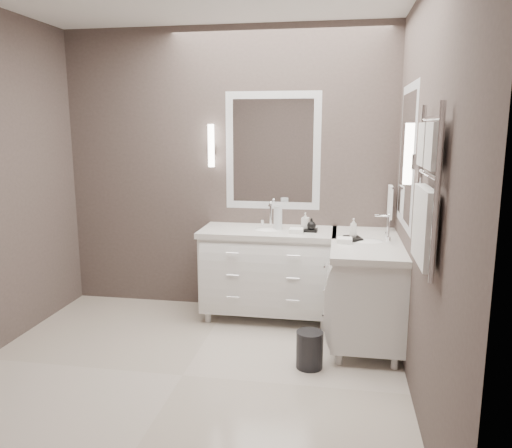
% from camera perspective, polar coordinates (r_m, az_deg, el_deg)
% --- Properties ---
extents(floor, '(3.20, 3.00, 0.01)m').
position_cam_1_polar(floor, '(3.83, -8.38, -16.80)').
color(floor, beige).
rests_on(floor, ground).
extents(wall_back, '(3.20, 0.01, 2.70)m').
position_cam_1_polar(wall_back, '(4.86, -3.37, 6.01)').
color(wall_back, '#4D413D').
rests_on(wall_back, floor).
extents(wall_front, '(3.20, 0.01, 2.70)m').
position_cam_1_polar(wall_front, '(2.06, -22.35, -1.72)').
color(wall_front, '#4D413D').
rests_on(wall_front, floor).
extents(wall_right, '(0.01, 3.00, 2.70)m').
position_cam_1_polar(wall_right, '(3.28, 18.67, 3.00)').
color(wall_right, '#4D413D').
rests_on(wall_right, floor).
extents(vanity_back, '(1.24, 0.59, 0.97)m').
position_cam_1_polar(vanity_back, '(4.66, 1.40, -5.02)').
color(vanity_back, white).
rests_on(vanity_back, floor).
extents(vanity_right, '(0.59, 1.24, 0.97)m').
position_cam_1_polar(vanity_right, '(4.31, 12.43, -6.62)').
color(vanity_right, white).
rests_on(vanity_right, floor).
extents(mirror_back, '(0.90, 0.02, 1.10)m').
position_cam_1_polar(mirror_back, '(4.75, 1.92, 8.32)').
color(mirror_back, white).
rests_on(mirror_back, wall_back).
extents(mirror_right, '(0.02, 0.90, 1.10)m').
position_cam_1_polar(mirror_right, '(4.05, 16.87, 7.38)').
color(mirror_right, white).
rests_on(mirror_right, wall_right).
extents(sconce_back, '(0.06, 0.06, 0.40)m').
position_cam_1_polar(sconce_back, '(4.79, -5.15, 8.82)').
color(sconce_back, white).
rests_on(sconce_back, wall_back).
extents(sconce_right, '(0.06, 0.06, 0.40)m').
position_cam_1_polar(sconce_right, '(3.46, 17.04, 7.54)').
color(sconce_right, white).
rests_on(sconce_right, wall_right).
extents(towel_bar_corner, '(0.03, 0.22, 0.30)m').
position_cam_1_polar(towel_bar_corner, '(4.64, 15.09, 2.50)').
color(towel_bar_corner, white).
rests_on(towel_bar_corner, wall_right).
extents(towel_ladder, '(0.06, 0.58, 0.90)m').
position_cam_1_polar(towel_ladder, '(2.87, 18.86, 2.78)').
color(towel_ladder, white).
rests_on(towel_ladder, wall_right).
extents(waste_bin, '(0.25, 0.25, 0.28)m').
position_cam_1_polar(waste_bin, '(3.86, 6.14, -14.08)').
color(waste_bin, black).
rests_on(waste_bin, floor).
extents(amenity_tray_back, '(0.17, 0.13, 0.02)m').
position_cam_1_polar(amenity_tray_back, '(4.52, 5.99, -0.67)').
color(amenity_tray_back, black).
rests_on(amenity_tray_back, vanity_back).
extents(amenity_tray_right, '(0.17, 0.20, 0.03)m').
position_cam_1_polar(amenity_tray_right, '(4.23, 11.02, -1.63)').
color(amenity_tray_right, black).
rests_on(amenity_tray_right, vanity_right).
extents(water_bottle, '(0.08, 0.08, 0.22)m').
position_cam_1_polar(water_bottle, '(4.53, 2.52, 0.68)').
color(water_bottle, silver).
rests_on(water_bottle, vanity_back).
extents(soap_bottle_a, '(0.07, 0.07, 0.14)m').
position_cam_1_polar(soap_bottle_a, '(4.52, 5.65, 0.42)').
color(soap_bottle_a, white).
rests_on(soap_bottle_a, amenity_tray_back).
extents(soap_bottle_b, '(0.11, 0.11, 0.10)m').
position_cam_1_polar(soap_bottle_b, '(4.47, 6.36, 0.03)').
color(soap_bottle_b, black).
rests_on(soap_bottle_b, amenity_tray_back).
extents(soap_bottle_c, '(0.08, 0.08, 0.16)m').
position_cam_1_polar(soap_bottle_c, '(4.21, 11.07, -0.41)').
color(soap_bottle_c, white).
rests_on(soap_bottle_c, amenity_tray_right).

